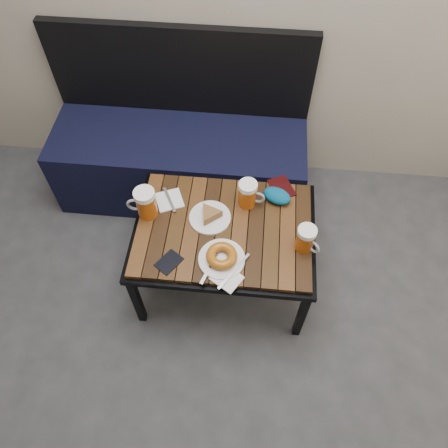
# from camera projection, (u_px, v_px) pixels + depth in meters

# --- Properties ---
(room_shell) EXTENTS (4.00, 4.00, 4.00)m
(room_shell) POSITION_uv_depth(u_px,v_px,m) (139.00, 85.00, 0.58)
(room_shell) COLOR gray
(room_shell) RESTS_ON ground
(bench) EXTENTS (1.40, 0.50, 0.95)m
(bench) POSITION_uv_depth(u_px,v_px,m) (181.00, 156.00, 2.53)
(bench) COLOR black
(bench) RESTS_ON ground
(cafe_table) EXTENTS (0.84, 0.62, 0.47)m
(cafe_table) POSITION_uv_depth(u_px,v_px,m) (224.00, 233.00, 2.03)
(cafe_table) COLOR black
(cafe_table) RESTS_ON ground
(beer_mug_left) EXTENTS (0.14, 0.10, 0.16)m
(beer_mug_left) POSITION_uv_depth(u_px,v_px,m) (145.00, 203.00, 1.98)
(beer_mug_left) COLOR #AD4A0D
(beer_mug_left) RESTS_ON cafe_table
(beer_mug_centre) EXTENTS (0.13, 0.09, 0.14)m
(beer_mug_centre) POSITION_uv_depth(u_px,v_px,m) (248.00, 194.00, 2.02)
(beer_mug_centre) COLOR #AD4A0D
(beer_mug_centre) RESTS_ON cafe_table
(beer_mug_right) EXTENTS (0.12, 0.11, 0.13)m
(beer_mug_right) POSITION_uv_depth(u_px,v_px,m) (306.00, 239.00, 1.88)
(beer_mug_right) COLOR #AD4A0D
(beer_mug_right) RESTS_ON cafe_table
(plate_pie) EXTENTS (0.19, 0.19, 0.05)m
(plate_pie) POSITION_uv_depth(u_px,v_px,m) (210.00, 216.00, 2.01)
(plate_pie) COLOR white
(plate_pie) RESTS_ON cafe_table
(plate_bagel) EXTENTS (0.22, 0.25, 0.06)m
(plate_bagel) POSITION_uv_depth(u_px,v_px,m) (222.00, 257.00, 1.88)
(plate_bagel) COLOR white
(plate_bagel) RESTS_ON cafe_table
(napkin_left) EXTENTS (0.16, 0.16, 0.01)m
(napkin_left) POSITION_uv_depth(u_px,v_px,m) (170.00, 200.00, 2.08)
(napkin_left) COLOR white
(napkin_left) RESTS_ON cafe_table
(napkin_right) EXTENTS (0.15, 0.15, 0.01)m
(napkin_right) POSITION_uv_depth(u_px,v_px,m) (227.00, 278.00, 1.84)
(napkin_right) COLOR white
(napkin_right) RESTS_ON cafe_table
(passport_navy) EXTENTS (0.13, 0.13, 0.01)m
(passport_navy) POSITION_uv_depth(u_px,v_px,m) (169.00, 262.00, 1.89)
(passport_navy) COLOR black
(passport_navy) RESTS_ON cafe_table
(passport_burgundy) EXTENTS (0.15, 0.16, 0.01)m
(passport_burgundy) POSITION_uv_depth(u_px,v_px,m) (282.00, 188.00, 2.13)
(passport_burgundy) COLOR black
(passport_burgundy) RESTS_ON cafe_table
(knit_pouch) EXTENTS (0.16, 0.14, 0.06)m
(knit_pouch) POSITION_uv_depth(u_px,v_px,m) (277.00, 196.00, 2.07)
(knit_pouch) COLOR navy
(knit_pouch) RESTS_ON cafe_table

